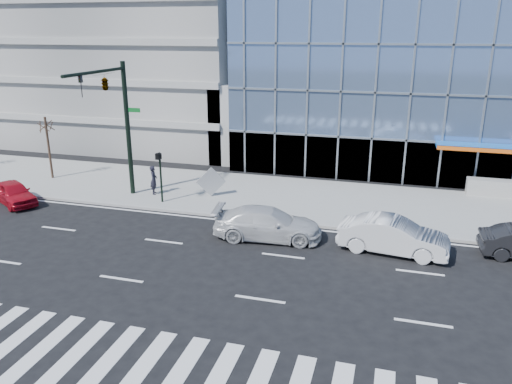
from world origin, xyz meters
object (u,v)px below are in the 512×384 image
tilted_panel (211,182)px  pedestrian (154,180)px  street_tree_near (46,125)px  red_sedan (14,193)px  ped_signal_post (160,170)px  white_sedan (393,236)px  white_suv (268,224)px  traffic_signal (112,99)px

tilted_panel → pedestrian: bearing=159.6°
street_tree_near → pedestrian: 8.90m
pedestrian → tilted_panel: tilted_panel is taller
street_tree_near → red_sedan: size_ratio=1.07×
ped_signal_post → red_sedan: (-8.48, -2.28, -1.47)m
white_sedan → pedestrian: (-14.42, 4.43, 0.22)m
red_sedan → pedestrian: 8.18m
ped_signal_post → white_sedan: ped_signal_post is taller
white_sedan → white_suv: bearing=97.1°
traffic_signal → street_tree_near: bearing=157.3°
white_suv → tilted_panel: bearing=37.7°
pedestrian → tilted_panel: size_ratio=1.37×
street_tree_near → white_sedan: street_tree_near is taller
white_suv → traffic_signal: bearing=67.7°
ped_signal_post → white_sedan: size_ratio=0.60×
traffic_signal → tilted_panel: bearing=24.0°
white_suv → ped_signal_post: bearing=60.1°
ped_signal_post → white_suv: bearing=-23.3°
street_tree_near → red_sedan: (1.02, -4.83, -3.10)m
white_suv → red_sedan: 15.79m
tilted_panel → traffic_signal: bearing=175.1°
traffic_signal → street_tree_near: 7.96m
traffic_signal → ped_signal_post: traffic_signal is taller
street_tree_near → tilted_panel: (11.95, -0.73, -2.71)m
white_sedan → pedestrian: 15.08m
traffic_signal → tilted_panel: size_ratio=6.15×
traffic_signal → white_sedan: size_ratio=1.60×
white_suv → white_sedan: (6.00, 0.00, 0.05)m
ped_signal_post → tilted_panel: 3.24m
red_sedan → pedestrian: pedestrian is taller
white_suv → white_sedan: size_ratio=1.07×
white_sedan → red_sedan: size_ratio=1.26×
street_tree_near → white_sedan: size_ratio=0.85×
traffic_signal → pedestrian: (1.37, 1.66, -5.12)m
ped_signal_post → red_sedan: bearing=-165.0°
pedestrian → white_sedan: bearing=-126.7°
pedestrian → street_tree_near: bearing=61.8°
tilted_panel → white_sedan: bearing=-53.6°
traffic_signal → ped_signal_post: 4.75m
street_tree_near → pedestrian: (8.37, -1.27, -2.74)m
ped_signal_post → street_tree_near: 9.97m
red_sedan → ped_signal_post: bearing=-45.1°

